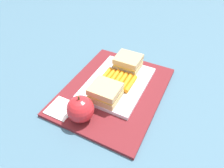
{
  "coord_description": "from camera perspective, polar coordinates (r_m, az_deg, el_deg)",
  "views": [
    {
      "loc": [
        0.41,
        0.2,
        0.44
      ],
      "look_at": [
        0.01,
        0.0,
        0.04
      ],
      "focal_mm": 33.04,
      "sensor_mm": 36.0,
      "label": 1
    }
  ],
  "objects": [
    {
      "name": "carrot_sticks_bundle",
      "position": [
        0.63,
        1.53,
        1.22
      ],
      "size": [
        0.08,
        0.1,
        0.02
      ],
      "color": "orange",
      "rests_on": "food_tray"
    },
    {
      "name": "sandwich_half_left",
      "position": [
        0.68,
        4.46,
        5.98
      ],
      "size": [
        0.07,
        0.08,
        0.04
      ],
      "color": "tan",
      "rests_on": "food_tray"
    },
    {
      "name": "paper_napkin",
      "position": [
        0.59,
        -13.9,
        -6.55
      ],
      "size": [
        0.07,
        0.07,
        0.0
      ],
      "primitive_type": "cube",
      "rotation": [
        0.0,
        0.0,
        -0.0
      ],
      "color": "white",
      "rests_on": "lunchbag_mat"
    },
    {
      "name": "lunchbag_mat",
      "position": [
        0.63,
        0.52,
        -1.82
      ],
      "size": [
        0.36,
        0.28,
        0.01
      ],
      "primitive_type": "cube",
      "color": "maroon",
      "rests_on": "ground_plane"
    },
    {
      "name": "food_tray",
      "position": [
        0.64,
        1.52,
        0.28
      ],
      "size": [
        0.23,
        0.17,
        0.01
      ],
      "primitive_type": "cube",
      "color": "white",
      "rests_on": "lunchbag_mat"
    },
    {
      "name": "apple",
      "position": [
        0.53,
        -8.74,
        -6.88
      ],
      "size": [
        0.07,
        0.07,
        0.08
      ],
      "color": "red",
      "rests_on": "lunchbag_mat"
    },
    {
      "name": "ground_plane",
      "position": [
        0.63,
        0.51,
        -2.15
      ],
      "size": [
        2.4,
        2.4,
        0.0
      ],
      "primitive_type": "plane",
      "color": "#42667A"
    },
    {
      "name": "sandwich_half_right",
      "position": [
        0.57,
        -1.85,
        -2.29
      ],
      "size": [
        0.07,
        0.08,
        0.04
      ],
      "color": "tan",
      "rests_on": "food_tray"
    }
  ]
}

